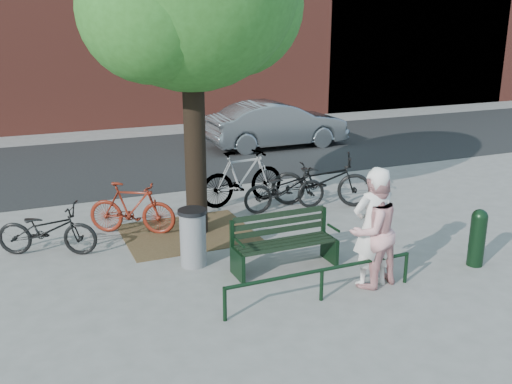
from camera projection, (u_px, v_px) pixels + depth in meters
name	position (u px, v px, depth m)	size (l,w,h in m)	color
ground	(285.00, 269.00, 9.40)	(90.00, 90.00, 0.00)	gray
dirt_pit	(188.00, 233.00, 10.96)	(2.40, 2.00, 0.02)	brown
road	(158.00, 159.00, 16.87)	(40.00, 7.00, 0.01)	black
park_bench	(283.00, 240.00, 9.34)	(1.74, 0.54, 0.97)	black
guard_railing	(322.00, 275.00, 8.23)	(3.06, 0.06, 0.51)	black
person_left	(373.00, 228.00, 8.57)	(0.69, 0.45, 1.88)	silver
person_right	(373.00, 231.00, 8.59)	(0.86, 0.67, 1.77)	#D79494
bollard	(478.00, 236.00, 9.40)	(0.26, 0.26, 0.98)	black
litter_bin	(193.00, 237.00, 9.42)	(0.48, 0.48, 0.98)	gray
bicycle_a	(47.00, 230.00, 9.87)	(0.60, 1.73, 0.91)	black
bicycle_b	(132.00, 208.00, 10.85)	(0.48, 1.68, 1.01)	#631A0E
bicycle_c	(285.00, 189.00, 12.18)	(0.65, 1.85, 0.97)	black
bicycle_d	(242.00, 177.00, 12.59)	(0.57, 2.03, 1.22)	gray
bicycle_e	(321.00, 180.00, 12.48)	(0.77, 2.20, 1.16)	black
parked_car	(277.00, 124.00, 18.28)	(1.57, 4.50, 1.48)	slate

